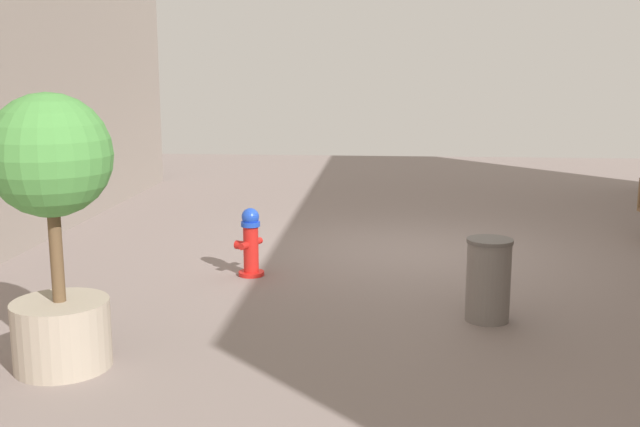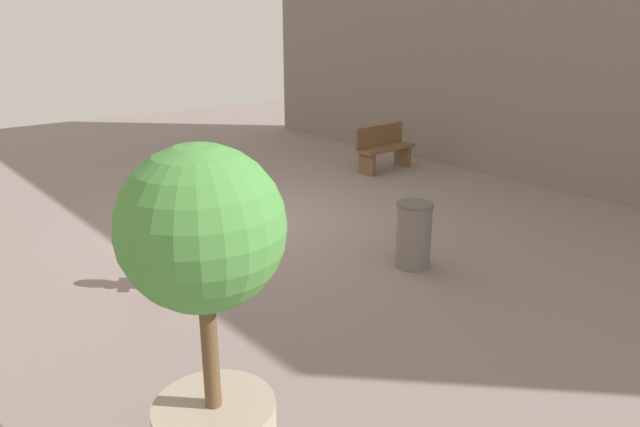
% 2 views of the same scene
% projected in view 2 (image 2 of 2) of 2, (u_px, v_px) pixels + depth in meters
% --- Properties ---
extents(ground_plane, '(23.40, 23.40, 0.00)m').
position_uv_depth(ground_plane, '(247.00, 221.00, 9.30)').
color(ground_plane, gray).
extents(fire_hydrant, '(0.39, 0.41, 0.86)m').
position_uv_depth(fire_hydrant, '(164.00, 254.00, 6.86)').
color(fire_hydrant, red).
rests_on(fire_hydrant, ground_plane).
extents(bench_near, '(1.43, 0.49, 0.95)m').
position_uv_depth(bench_near, '(384.00, 148.00, 12.33)').
color(bench_near, brown).
rests_on(bench_near, ground_plane).
extents(planter_tree, '(1.04, 1.04, 2.38)m').
position_uv_depth(planter_tree, '(206.00, 292.00, 3.64)').
color(planter_tree, tan).
rests_on(planter_tree, ground_plane).
extents(trash_bin, '(0.47, 0.47, 0.86)m').
position_uv_depth(trash_bin, '(414.00, 235.00, 7.46)').
color(trash_bin, slate).
rests_on(trash_bin, ground_plane).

